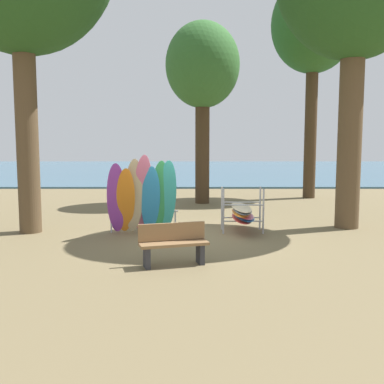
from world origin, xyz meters
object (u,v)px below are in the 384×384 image
object	(u,v)px
leaning_board_pile	(141,198)
board_storage_rack	(241,212)
tree_mid_behind	(313,27)
park_bench	(172,243)
tree_far_left_back	(202,69)

from	to	relation	value
leaning_board_pile	board_storage_rack	bearing A→B (deg)	5.56
tree_mid_behind	park_bench	xyz separation A→B (m)	(-5.76, -11.31, -7.15)
tree_far_left_back	board_storage_rack	distance (m)	7.88
leaning_board_pile	park_bench	world-z (taller)	leaning_board_pile
tree_mid_behind	park_bench	size ratio (longest dim) A/B	6.78
tree_far_left_back	park_bench	distance (m)	10.79
tree_far_left_back	leaning_board_pile	bearing A→B (deg)	-105.84
leaning_board_pile	board_storage_rack	distance (m)	2.82
board_storage_rack	park_bench	distance (m)	3.88
tree_mid_behind	leaning_board_pile	distance (m)	12.46
tree_far_left_back	park_bench	xyz separation A→B (m)	(-0.81, -9.50, -5.05)
tree_far_left_back	leaning_board_pile	size ratio (longest dim) A/B	3.37
tree_far_left_back	board_storage_rack	xyz separation A→B (m)	(0.98, -6.06, -4.95)
tree_mid_behind	park_bench	world-z (taller)	tree_mid_behind
tree_mid_behind	tree_far_left_back	size ratio (longest dim) A/B	1.34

